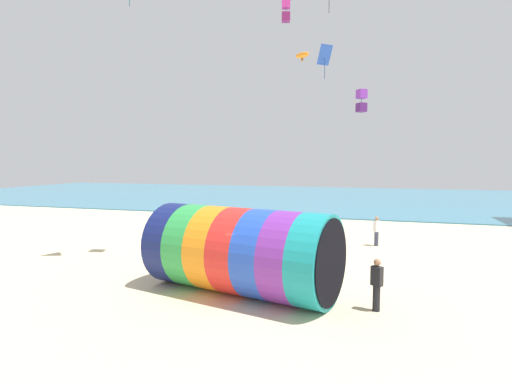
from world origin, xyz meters
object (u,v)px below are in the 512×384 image
giant_inflatable_tube (241,251)px  kite_purple_box (361,101)px  bystander_mid_beach (252,240)px  kite_magenta_box (286,10)px  kite_handler (377,284)px  bystander_near_water (377,231)px  kite_orange_parafoil (302,55)px  kite_blue_diamond (325,55)px

giant_inflatable_tube → kite_purple_box: kite_purple_box is taller
bystander_mid_beach → kite_magenta_box: bearing=91.0°
kite_magenta_box → kite_purple_box: 9.57m
giant_inflatable_tube → kite_handler: size_ratio=4.34×
kite_purple_box → bystander_near_water: kite_purple_box is taller
giant_inflatable_tube → bystander_near_water: size_ratio=4.41×
bystander_mid_beach → bystander_near_water: bearing=34.3°
giant_inflatable_tube → bystander_mid_beach: bearing=103.2°
giant_inflatable_tube → bystander_near_water: giant_inflatable_tube is taller
giant_inflatable_tube → kite_orange_parafoil: kite_orange_parafoil is taller
giant_inflatable_tube → bystander_near_water: (4.89, 10.14, -0.72)m
kite_handler → bystander_near_water: bearing=89.8°
kite_orange_parafoil → bystander_mid_beach: kite_orange_parafoil is taller
kite_blue_diamond → kite_orange_parafoil: 4.94m
giant_inflatable_tube → kite_blue_diamond: (2.05, 7.78, 8.90)m
kite_handler → kite_blue_diamond: bearing=108.8°
bystander_near_water → kite_blue_diamond: bearing=-140.2°
kite_handler → kite_orange_parafoil: bearing=110.8°
kite_magenta_box → bystander_near_water: size_ratio=0.95×
giant_inflatable_tube → bystander_mid_beach: giant_inflatable_tube is taller
giant_inflatable_tube → kite_handler: (4.85, -0.44, -0.70)m
kite_magenta_box → kite_purple_box: kite_magenta_box is taller
kite_orange_parafoil → kite_blue_diamond: bearing=-65.6°
giant_inflatable_tube → kite_orange_parafoil: bearing=89.7°
giant_inflatable_tube → bystander_near_water: 11.29m
kite_magenta_box → bystander_near_water: bearing=-33.7°
kite_handler → bystander_mid_beach: kite_handler is taller
kite_handler → kite_orange_parafoil: kite_orange_parafoil is taller
kite_purple_box → kite_orange_parafoil: (-3.80, 1.39, 3.26)m
kite_magenta_box → kite_purple_box: (5.39, -3.66, -7.00)m
kite_purple_box → bystander_near_water: bearing=-30.8°
kite_orange_parafoil → bystander_near_water: kite_orange_parafoil is taller
kite_blue_diamond → kite_handler: bearing=-71.2°
kite_orange_parafoil → bystander_mid_beach: bearing=-103.0°
kite_orange_parafoil → kite_magenta_box: bearing=125.0°
kite_blue_diamond → kite_magenta_box: kite_magenta_box is taller
kite_magenta_box → kite_purple_box: bearing=-34.2°
kite_orange_parafoil → bystander_near_water: 12.05m
kite_orange_parafoil → bystander_near_water: bearing=-22.5°
kite_blue_diamond → kite_purple_box: bearing=58.5°
kite_handler → bystander_mid_beach: (-6.23, 6.31, -0.12)m
kite_purple_box → kite_handler: bearing=-85.0°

